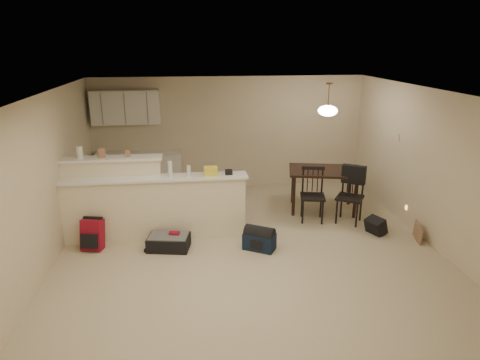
{
  "coord_description": "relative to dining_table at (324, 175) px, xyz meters",
  "views": [
    {
      "loc": [
        -0.9,
        -5.9,
        3.2
      ],
      "look_at": [
        -0.1,
        0.7,
        1.05
      ],
      "focal_mm": 32.0,
      "sensor_mm": 36.0,
      "label": 1
    }
  ],
  "objects": [
    {
      "name": "room",
      "position": [
        -1.68,
        -1.82,
        0.52
      ],
      "size": [
        7.0,
        7.02,
        2.5
      ],
      "color": "#C3B596",
      "rests_on": "ground"
    },
    {
      "name": "breakfast_bar",
      "position": [
        -3.44,
        -0.84,
        -0.12
      ],
      "size": [
        3.08,
        0.58,
        1.39
      ],
      "color": "beige",
      "rests_on": "ground"
    },
    {
      "name": "upper_cabinets",
      "position": [
        -3.88,
        1.5,
        1.17
      ],
      "size": [
        1.4,
        0.34,
        0.7
      ],
      "primitive_type": "cube",
      "color": "white",
      "rests_on": "room"
    },
    {
      "name": "kitchen_counter",
      "position": [
        -3.68,
        1.37,
        -0.28
      ],
      "size": [
        1.8,
        0.6,
        0.9
      ],
      "primitive_type": "cube",
      "color": "white",
      "rests_on": "ground"
    },
    {
      "name": "thermostat",
      "position": [
        1.3,
        -0.27,
        0.77
      ],
      "size": [
        0.02,
        0.12,
        0.12
      ],
      "primitive_type": "cube",
      "color": "beige",
      "rests_on": "room"
    },
    {
      "name": "jar",
      "position": [
        -4.36,
        -0.7,
        0.76
      ],
      "size": [
        0.1,
        0.1,
        0.2
      ],
      "primitive_type": "cylinder",
      "color": "silver",
      "rests_on": "breakfast_bar"
    },
    {
      "name": "cereal_box",
      "position": [
        -4.01,
        -0.7,
        0.74
      ],
      "size": [
        0.1,
        0.07,
        0.16
      ],
      "primitive_type": "cube",
      "color": "#986D4E",
      "rests_on": "breakfast_bar"
    },
    {
      "name": "small_box",
      "position": [
        -3.6,
        -0.7,
        0.72
      ],
      "size": [
        0.08,
        0.06,
        0.12
      ],
      "primitive_type": "cube",
      "color": "#986D4E",
      "rests_on": "breakfast_bar"
    },
    {
      "name": "bottle_a",
      "position": [
        -2.91,
        -0.92,
        0.49
      ],
      "size": [
        0.07,
        0.07,
        0.26
      ],
      "primitive_type": "cylinder",
      "color": "silver",
      "rests_on": "breakfast_bar"
    },
    {
      "name": "bottle_b",
      "position": [
        -2.61,
        -0.92,
        0.45
      ],
      "size": [
        0.06,
        0.06,
        0.18
      ],
      "primitive_type": "cylinder",
      "color": "silver",
      "rests_on": "breakfast_bar"
    },
    {
      "name": "bag_lump",
      "position": [
        -2.25,
        -0.92,
        0.43
      ],
      "size": [
        0.22,
        0.18,
        0.14
      ],
      "primitive_type": "cube",
      "color": "#986D4E",
      "rests_on": "breakfast_bar"
    },
    {
      "name": "pouch",
      "position": [
        -1.95,
        -0.92,
        0.4
      ],
      "size": [
        0.12,
        0.1,
        0.08
      ],
      "primitive_type": "cube",
      "color": "#986D4E",
      "rests_on": "breakfast_bar"
    },
    {
      "name": "dining_table",
      "position": [
        0.0,
        0.0,
        0.0
      ],
      "size": [
        1.49,
        1.16,
        0.83
      ],
      "rotation": [
        0.0,
        0.0,
        -0.22
      ],
      "color": "black",
      "rests_on": "ground"
    },
    {
      "name": "pendant_lamp",
      "position": [
        -0.0,
        0.0,
        1.26
      ],
      "size": [
        0.36,
        0.36,
        0.62
      ],
      "color": "brown",
      "rests_on": "room"
    },
    {
      "name": "dining_chair_near",
      "position": [
        -0.36,
        -0.5,
        -0.23
      ],
      "size": [
        0.52,
        0.5,
        1.01
      ],
      "primitive_type": null,
      "rotation": [
        0.0,
        0.0,
        -0.21
      ],
      "color": "black",
      "rests_on": "ground"
    },
    {
      "name": "dining_chair_far",
      "position": [
        0.3,
        -0.66,
        -0.22
      ],
      "size": [
        0.61,
        0.61,
        1.03
      ],
      "primitive_type": null,
      "rotation": [
        0.0,
        0.0,
        -0.58
      ],
      "color": "black",
      "rests_on": "ground"
    },
    {
      "name": "suitcase",
      "position": [
        -2.97,
        -1.35,
        -0.62
      ],
      "size": [
        0.72,
        0.54,
        0.22
      ],
      "primitive_type": "cube",
      "rotation": [
        0.0,
        0.0,
        -0.19
      ],
      "color": "black",
      "rests_on": "ground"
    },
    {
      "name": "red_backpack",
      "position": [
        -4.19,
        -1.21,
        -0.48
      ],
      "size": [
        0.37,
        0.27,
        0.5
      ],
      "primitive_type": "cube",
      "rotation": [
        0.0,
        0.0,
        -0.22
      ],
      "color": "maroon",
      "rests_on": "ground"
    },
    {
      "name": "navy_duffel",
      "position": [
        -1.52,
        -1.55,
        -0.6
      ],
      "size": [
        0.57,
        0.48,
        0.27
      ],
      "primitive_type": "cube",
      "rotation": [
        0.0,
        0.0,
        -0.53
      ],
      "color": "#101C32",
      "rests_on": "ground"
    },
    {
      "name": "black_daypack",
      "position": [
        0.59,
        -1.21,
        -0.59
      ],
      "size": [
        0.33,
        0.38,
        0.28
      ],
      "primitive_type": "cube",
      "rotation": [
        0.0,
        0.0,
        1.99
      ],
      "color": "black",
      "rests_on": "ground"
    },
    {
      "name": "cardboard_sheet",
      "position": [
        1.17,
        -1.58,
        -0.58
      ],
      "size": [
        0.09,
        0.39,
        0.3
      ],
      "primitive_type": "cube",
      "rotation": [
        0.0,
        0.0,
        1.37
      ],
      "color": "#986D4E",
      "rests_on": "ground"
    }
  ]
}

